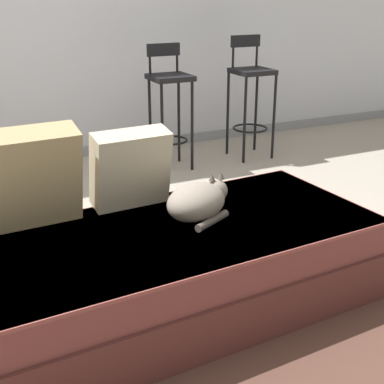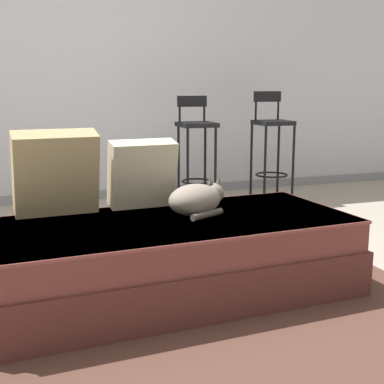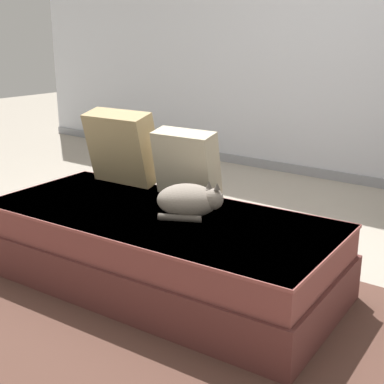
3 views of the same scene
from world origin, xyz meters
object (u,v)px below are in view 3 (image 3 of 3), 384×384
at_px(couch, 159,248).
at_px(throw_pillow_corner, 122,147).
at_px(throw_pillow_middle, 186,163).
at_px(cat, 190,201).

bearing_deg(couch, throw_pillow_corner, 150.99).
distance_m(couch, throw_pillow_middle, 0.53).
distance_m(couch, cat, 0.34).
bearing_deg(throw_pillow_corner, cat, -18.93).
relative_size(couch, throw_pillow_middle, 5.06).
relative_size(couch, throw_pillow_corner, 4.28).
bearing_deg(cat, throw_pillow_middle, 130.27).
bearing_deg(couch, cat, 20.23).
height_order(throw_pillow_corner, cat, throw_pillow_corner).
distance_m(throw_pillow_corner, cat, 0.77).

